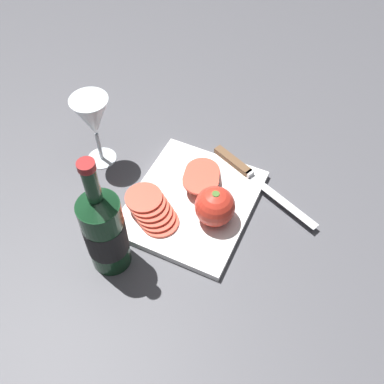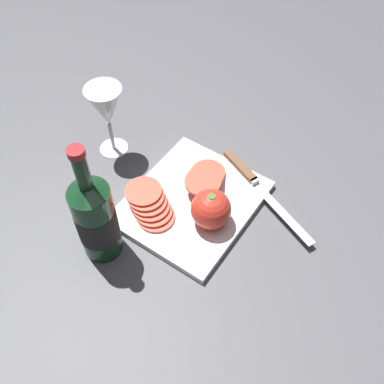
# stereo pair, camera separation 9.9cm
# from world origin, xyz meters

# --- Properties ---
(ground_plane) EXTENTS (3.00, 3.00, 0.00)m
(ground_plane) POSITION_xyz_m (0.00, 0.00, 0.00)
(ground_plane) COLOR #4C4C51
(cutting_board) EXTENTS (0.31, 0.26, 0.02)m
(cutting_board) POSITION_xyz_m (0.09, 0.02, 0.01)
(cutting_board) COLOR white
(cutting_board) RESTS_ON ground_plane
(wine_bottle) EXTENTS (0.08, 0.08, 0.30)m
(wine_bottle) POSITION_xyz_m (-0.11, 0.11, 0.11)
(wine_bottle) COLOR #14381E
(wine_bottle) RESTS_ON ground_plane
(wine_glass) EXTENTS (0.09, 0.09, 0.19)m
(wine_glass) POSITION_xyz_m (0.12, 0.28, 0.13)
(wine_glass) COLOR silver
(wine_glass) RESTS_ON ground_plane
(whole_tomato) EXTENTS (0.09, 0.09, 0.09)m
(whole_tomato) POSITION_xyz_m (0.07, -0.04, 0.06)
(whole_tomato) COLOR red
(whole_tomato) RESTS_ON cutting_board
(knife) EXTENTS (0.14, 0.29, 0.01)m
(knife) POSITION_xyz_m (0.22, -0.05, 0.02)
(knife) COLOR silver
(knife) RESTS_ON cutting_board
(tomato_slice_stack_near) EXTENTS (0.13, 0.10, 0.04)m
(tomato_slice_stack_near) POSITION_xyz_m (0.15, 0.03, 0.04)
(tomato_slice_stack_near) COLOR #DB4C38
(tomato_slice_stack_near) RESTS_ON cutting_board
(tomato_slice_stack_far) EXTENTS (0.10, 0.13, 0.04)m
(tomato_slice_stack_far) POSITION_xyz_m (0.02, 0.08, 0.04)
(tomato_slice_stack_far) COLOR #DB4C38
(tomato_slice_stack_far) RESTS_ON cutting_board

